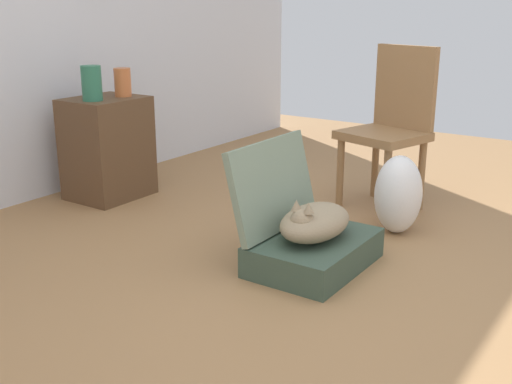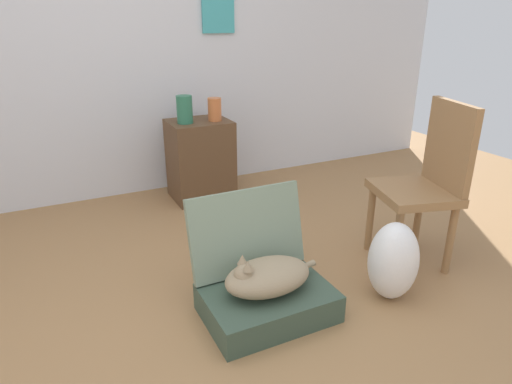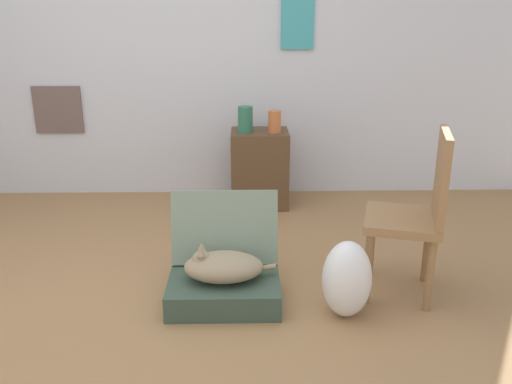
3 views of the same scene
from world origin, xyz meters
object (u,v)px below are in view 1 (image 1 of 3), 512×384
suitcase_base (314,252)px  cat (314,222)px  vase_tall (92,83)px  chair (391,122)px  vase_short (123,82)px  side_table (108,148)px  plastic_bag_white (398,195)px

suitcase_base → cat: (-0.01, 0.00, 0.15)m
vase_tall → chair: chair is taller
suitcase_base → vase_short: (0.37, 1.60, 0.66)m
side_table → vase_tall: bearing=-164.2°
plastic_bag_white → vase_short: bearing=99.6°
plastic_bag_white → vase_short: (-0.30, 1.75, 0.51)m
side_table → vase_short: size_ratio=3.62×
suitcase_base → plastic_bag_white: (0.66, -0.14, 0.14)m
cat → vase_tall: size_ratio=2.48×
suitcase_base → side_table: 1.69m
suitcase_base → side_table: side_table is taller
plastic_bag_white → chair: bearing=29.1°
plastic_bag_white → vase_short: 1.85m
vase_tall → vase_short: size_ratio=1.19×
cat → side_table: size_ratio=0.81×
cat → vase_tall: 1.71m
cat → side_table: side_table is taller
plastic_bag_white → side_table: (-0.42, 1.80, 0.10)m
cat → chair: (1.09, 0.09, 0.29)m
vase_short → chair: bearing=-64.6°
cat → side_table: 1.68m
side_table → vase_short: (0.12, -0.05, 0.41)m
plastic_bag_white → side_table: bearing=103.0°
vase_tall → vase_short: vase_tall is taller
vase_tall → chair: bearing=-58.0°
side_table → chair: bearing=-61.9°
plastic_bag_white → vase_tall: 1.92m
side_table → plastic_bag_white: bearing=-77.0°
suitcase_base → chair: (1.08, 0.09, 0.45)m
vase_short → side_table: bearing=157.3°
suitcase_base → vase_tall: size_ratio=2.98×
suitcase_base → vase_tall: bearing=85.4°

